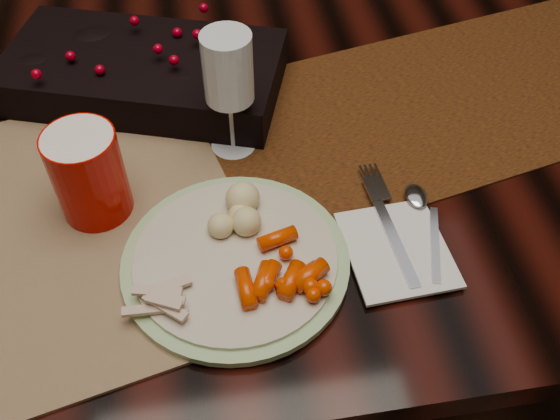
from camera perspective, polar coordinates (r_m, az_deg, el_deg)
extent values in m
plane|color=black|center=(1.51, -2.45, -12.31)|extent=(5.00, 5.00, 0.00)
cube|color=black|center=(1.19, -3.03, -3.62)|extent=(1.80, 1.00, 0.75)
cube|color=#522D08|center=(0.83, -1.99, 5.33)|extent=(1.63, 0.67, 0.00)
cube|color=brown|center=(0.83, -20.75, 1.32)|extent=(0.50, 0.41, 0.00)
cylinder|color=beige|center=(0.70, -4.09, -4.60)|extent=(0.29, 0.29, 0.01)
cube|color=silver|center=(0.72, 10.63, -3.56)|extent=(0.12, 0.14, 0.00)
cylinder|color=#B40700|center=(0.75, -17.10, 3.12)|extent=(0.09, 0.09, 0.11)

